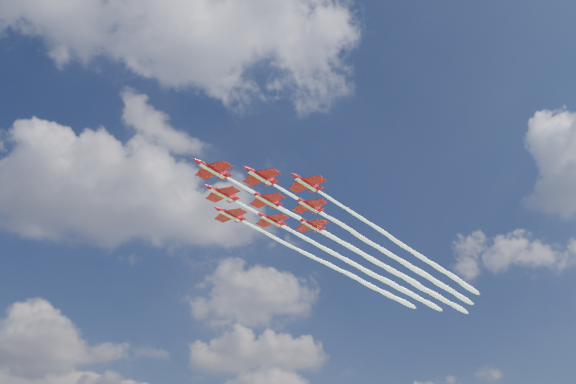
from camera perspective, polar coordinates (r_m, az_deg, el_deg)
name	(u,v)px	position (r m, az deg, el deg)	size (l,w,h in m)	color
jet_lead	(325,233)	(176.78, 3.77, -4.16)	(83.09, 67.34, 3.02)	#B3091B
jet_row2_port	(362,237)	(181.02, 7.54, -4.60)	(83.09, 67.34, 3.02)	#B3091B
jet_row2_starb	(326,249)	(188.19, 3.88, -5.81)	(83.09, 67.34, 3.02)	#B3091B
jet_row3_port	(398,242)	(186.01, 11.13, -5.00)	(83.09, 67.34, 3.02)	#B3091B
jet_row3_centre	(361,253)	(192.46, 7.43, -6.18)	(83.09, 67.34, 3.02)	#B3091B
jet_row3_starb	(327,264)	(199.73, 3.98, -7.27)	(83.09, 67.34, 3.02)	#B3091B
jet_row4_port	(395,257)	(197.45, 10.83, -6.52)	(83.09, 67.34, 3.02)	#B3091B
jet_row4_starb	(360,267)	(204.04, 7.34, -7.59)	(83.09, 67.34, 3.02)	#B3091B
jet_tail	(392,271)	(209.01, 10.56, -7.88)	(83.09, 67.34, 3.02)	#B3091B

